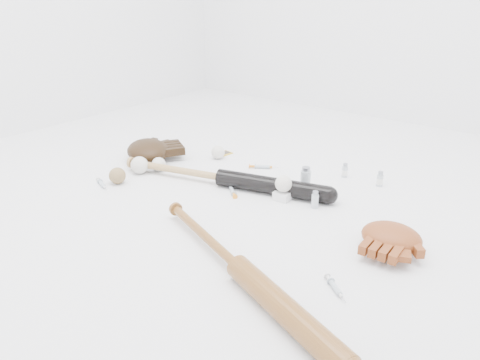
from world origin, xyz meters
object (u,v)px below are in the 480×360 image
Objects in this scene: bat_wood at (239,267)px; pedestal at (283,195)px; bat_dark at (221,177)px; glove_dark at (148,150)px.

pedestal is (-0.19, 0.53, -0.02)m from bat_wood.
bat_dark is 0.48m from glove_dark.
bat_dark is 1.03× the size of bat_wood.
bat_wood is at bearing -70.06° from pedestal.
glove_dark is (-0.48, 0.01, 0.02)m from bat_dark.
glove_dark is 0.77m from pedestal.
glove_dark is at bearing 172.83° from bat_wood.
bat_dark is at bearing 155.06° from bat_wood.
bat_dark is at bearing -171.61° from pedestal.
bat_dark reaches higher than bat_wood.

